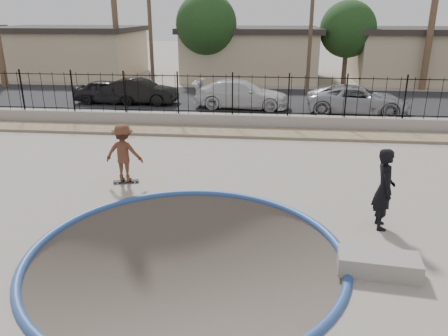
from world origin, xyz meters
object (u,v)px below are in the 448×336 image
at_px(car_c, 242,94).
at_px(car_d, 358,100).
at_px(concrete_ledge, 378,264).
at_px(videographer, 384,189).
at_px(skateboard, 126,181).
at_px(car_a, 109,91).
at_px(car_b, 139,91).
at_px(skater, 124,156).

height_order(car_c, car_d, car_c).
bearing_deg(car_c, concrete_ledge, -162.44).
bearing_deg(concrete_ledge, videographer, 76.60).
xyz_separation_m(skateboard, concrete_ledge, (6.67, -4.28, 0.15)).
xyz_separation_m(car_a, car_d, (13.69, -1.36, 0.04)).
distance_m(car_a, car_c, 7.68).
distance_m(car_b, car_c, 5.92).
relative_size(car_b, car_d, 0.85).
relative_size(skateboard, car_a, 0.20).
height_order(car_a, car_c, car_c).
height_order(videographer, car_a, videographer).
distance_m(videographer, car_a, 18.60).
bearing_deg(car_d, skater, 144.59).
distance_m(videographer, concrete_ledge, 2.29).
distance_m(skater, skateboard, 0.83).
xyz_separation_m(skater, videographer, (7.16, -2.20, 0.12)).
bearing_deg(skater, skateboard, -43.92).
distance_m(videographer, car_c, 14.38).
relative_size(videographer, car_a, 0.51).
relative_size(concrete_ledge, car_a, 0.41).
bearing_deg(car_a, skater, -157.04).
bearing_deg(car_d, videographer, 176.88).
bearing_deg(concrete_ledge, car_c, 103.74).
relative_size(car_a, car_c, 0.76).
relative_size(concrete_ledge, car_c, 0.31).
relative_size(car_a, car_d, 0.77).
xyz_separation_m(skateboard, videographer, (7.16, -2.20, 0.95)).
bearing_deg(car_d, skateboard, 144.59).
bearing_deg(videographer, skater, 74.19).
xyz_separation_m(skater, car_c, (2.81, 11.50, -0.10)).
relative_size(skateboard, car_b, 0.18).
height_order(skater, skateboard, skater).
height_order(skater, car_b, skater).
distance_m(car_a, car_b, 1.77).
distance_m(concrete_ledge, car_d, 15.09).
xyz_separation_m(videographer, car_a, (-12.02, 14.20, -0.30)).
bearing_deg(videographer, car_d, -6.16).
height_order(skateboard, car_d, car_d).
bearing_deg(skateboard, car_b, 88.03).
relative_size(skater, car_c, 0.34).
bearing_deg(concrete_ledge, car_a, 125.29).
relative_size(skater, skateboard, 2.22).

